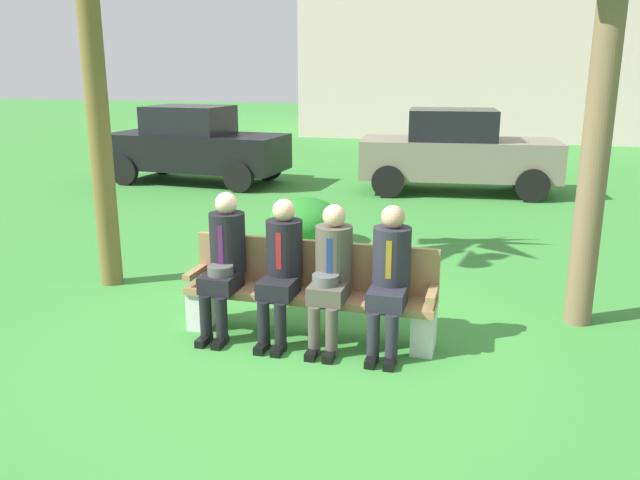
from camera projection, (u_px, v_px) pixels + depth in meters
ground_plane at (301, 338)px, 6.06m from camera, size 80.00×80.00×0.00m
park_bench at (310, 291)px, 6.04m from camera, size 2.37×0.44×0.90m
seated_man_leftmost at (224, 257)px, 6.04m from camera, size 0.34×0.72×1.35m
seated_man_centerleft at (282, 263)px, 5.90m from camera, size 0.34×0.72×1.32m
seated_man_centerright at (331, 269)px, 5.78m from camera, size 0.34×0.72×1.29m
seated_man_rightmost at (390, 272)px, 5.64m from camera, size 0.34×0.72×1.32m
shrub_near_bench at (305, 221)px, 9.28m from camera, size 1.06×0.98×0.67m
parked_car_near at (195, 145)px, 14.07m from camera, size 3.97×1.86×1.68m
parked_car_far at (457, 152)px, 12.94m from camera, size 4.05×2.06×1.68m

